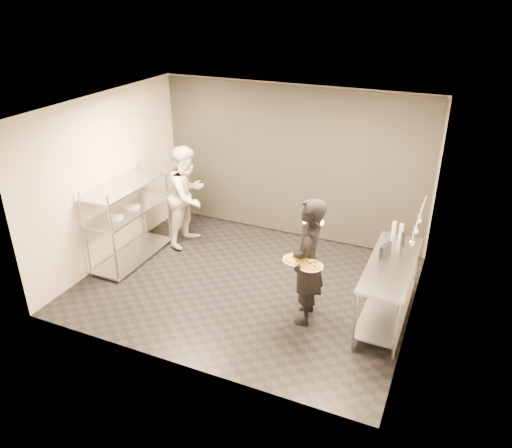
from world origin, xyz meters
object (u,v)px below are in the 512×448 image
at_px(waiter, 308,262).
at_px(prep_counter, 389,281).
at_px(salad_plate, 313,221).
at_px(bottle_dark, 403,239).
at_px(pizza_plate_near, 296,259).
at_px(pos_monitor, 385,250).
at_px(pizza_plate_far, 311,265).
at_px(bottle_green, 394,229).
at_px(bottle_clear, 401,231).
at_px(chef, 188,196).
at_px(pass_rack, 129,218).

bearing_deg(waiter, prep_counter, 103.42).
xyz_separation_m(salad_plate, bottle_dark, (1.14, 0.66, -0.36)).
height_order(pizza_plate_near, salad_plate, salad_plate).
bearing_deg(pos_monitor, pizza_plate_far, -119.05).
bearing_deg(salad_plate, bottle_green, 43.37).
height_order(pizza_plate_near, pizza_plate_far, pizza_plate_near).
distance_m(prep_counter, bottle_clear, 0.90).
distance_m(waiter, salad_plate, 0.57).
bearing_deg(pizza_plate_near, bottle_green, 54.49).
xyz_separation_m(waiter, chef, (-2.68, 1.36, -0.00)).
distance_m(pass_rack, waiter, 3.32).
height_order(chef, bottle_clear, chef).
distance_m(pizza_plate_far, bottle_dark, 1.57).
bearing_deg(bottle_green, pizza_plate_far, -118.65).
relative_size(chef, bottle_green, 7.90).
relative_size(prep_counter, chef, 0.98).
distance_m(prep_counter, chef, 3.85).
bearing_deg(prep_counter, salad_plate, -173.80).
distance_m(pizza_plate_far, salad_plate, 0.69).
relative_size(pass_rack, bottle_dark, 7.72).
bearing_deg(bottle_clear, bottle_green, 180.00).
bearing_deg(bottle_green, waiter, -126.60).
relative_size(pizza_plate_far, bottle_dark, 1.58).
bearing_deg(pizza_plate_near, pass_rack, 168.72).
bearing_deg(prep_counter, bottle_dark, 84.90).
distance_m(pass_rack, bottle_dark, 4.42).
height_order(chef, salad_plate, chef).
distance_m(pizza_plate_near, bottle_green, 1.77).
relative_size(prep_counter, pizza_plate_far, 5.49).
height_order(waiter, bottle_clear, waiter).
bearing_deg(chef, pass_rack, 150.51).
height_order(chef, bottle_dark, chef).
height_order(pass_rack, pos_monitor, pass_rack).
bearing_deg(pizza_plate_far, pos_monitor, 44.99).
bearing_deg(bottle_clear, waiter, -129.61).
relative_size(pos_monitor, bottle_dark, 1.26).
xyz_separation_m(prep_counter, salad_plate, (-1.09, -0.12, 0.76)).
bearing_deg(chef, pizza_plate_far, -115.99).
bearing_deg(pizza_plate_near, salad_plate, 84.15).
bearing_deg(pos_monitor, chef, -176.32).
distance_m(pizza_plate_near, pos_monitor, 1.28).
bearing_deg(chef, prep_counter, -100.08).
distance_m(chef, bottle_green, 3.61).
bearing_deg(pass_rack, pizza_plate_far, -11.30).
bearing_deg(bottle_clear, chef, 178.23).
distance_m(prep_counter, waiter, 1.17).
height_order(pos_monitor, bottle_clear, bottle_clear).
height_order(pizza_plate_near, bottle_clear, bottle_clear).
bearing_deg(waiter, pizza_plate_far, 16.49).
relative_size(salad_plate, pos_monitor, 1.14).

